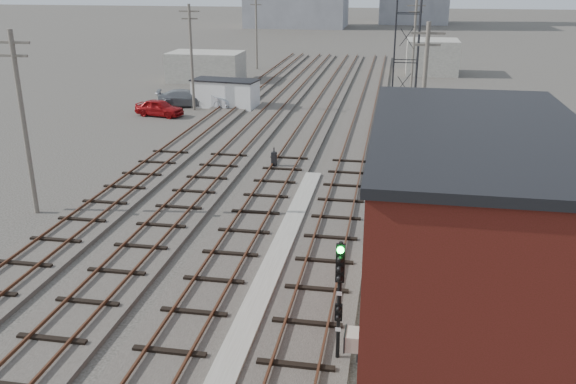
% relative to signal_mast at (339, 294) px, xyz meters
% --- Properties ---
extents(ground, '(320.00, 320.00, 0.00)m').
position_rel_signal_mast_xyz_m(ground, '(-3.70, 49.94, -2.41)').
color(ground, '#282621').
rests_on(ground, ground).
extents(track_right, '(3.20, 90.00, 0.39)m').
position_rel_signal_mast_xyz_m(track_right, '(-1.20, 28.94, -2.31)').
color(track_right, '#332D28').
rests_on(track_right, ground).
extents(track_mid_right, '(3.20, 90.00, 0.39)m').
position_rel_signal_mast_xyz_m(track_mid_right, '(-5.20, 28.94, -2.31)').
color(track_mid_right, '#332D28').
rests_on(track_mid_right, ground).
extents(track_mid_left, '(3.20, 90.00, 0.39)m').
position_rel_signal_mast_xyz_m(track_mid_left, '(-9.20, 28.94, -2.31)').
color(track_mid_left, '#332D28').
rests_on(track_mid_left, ground).
extents(track_left, '(3.20, 90.00, 0.39)m').
position_rel_signal_mast_xyz_m(track_left, '(-13.20, 28.94, -2.31)').
color(track_left, '#332D28').
rests_on(track_left, ground).
extents(platform_curb, '(0.90, 28.00, 0.26)m').
position_rel_signal_mast_xyz_m(platform_curb, '(-3.20, 3.94, -2.28)').
color(platform_curb, gray).
rests_on(platform_curb, ground).
extents(brick_building, '(6.54, 12.20, 7.22)m').
position_rel_signal_mast_xyz_m(brick_building, '(3.80, 1.94, 1.22)').
color(brick_building, gray).
rests_on(brick_building, ground).
extents(lattice_tower, '(1.60, 1.60, 15.00)m').
position_rel_signal_mast_xyz_m(lattice_tower, '(1.80, 24.94, 5.09)').
color(lattice_tower, black).
rests_on(lattice_tower, ground).
extents(utility_pole_left_a, '(1.80, 0.24, 9.00)m').
position_rel_signal_mast_xyz_m(utility_pole_left_a, '(-16.20, 9.94, 2.38)').
color(utility_pole_left_a, '#595147').
rests_on(utility_pole_left_a, ground).
extents(utility_pole_left_b, '(1.80, 0.24, 9.00)m').
position_rel_signal_mast_xyz_m(utility_pole_left_b, '(-16.20, 34.94, 2.38)').
color(utility_pole_left_b, '#595147').
rests_on(utility_pole_left_b, ground).
extents(utility_pole_left_c, '(1.80, 0.24, 9.00)m').
position_rel_signal_mast_xyz_m(utility_pole_left_c, '(-16.20, 59.94, 2.38)').
color(utility_pole_left_c, '#595147').
rests_on(utility_pole_left_c, ground).
extents(utility_pole_right_a, '(1.80, 0.24, 9.00)m').
position_rel_signal_mast_xyz_m(utility_pole_right_a, '(2.80, 17.94, 2.38)').
color(utility_pole_right_a, '#595147').
rests_on(utility_pole_right_a, ground).
extents(utility_pole_right_b, '(1.80, 0.24, 9.00)m').
position_rel_signal_mast_xyz_m(utility_pole_right_b, '(2.80, 47.94, 2.38)').
color(utility_pole_right_b, '#595147').
rests_on(utility_pole_right_b, ground).
extents(shed_left, '(8.00, 5.00, 3.20)m').
position_rel_signal_mast_xyz_m(shed_left, '(-19.70, 49.94, -0.81)').
color(shed_left, gray).
rests_on(shed_left, ground).
extents(shed_right, '(6.00, 6.00, 4.00)m').
position_rel_signal_mast_xyz_m(shed_right, '(5.30, 59.94, -0.41)').
color(shed_right, gray).
rests_on(shed_right, ground).
extents(signal_mast, '(0.40, 0.41, 4.09)m').
position_rel_signal_mast_xyz_m(signal_mast, '(0.00, 0.00, 0.00)').
color(signal_mast, gray).
rests_on(signal_mast, ground).
extents(switch_stand, '(0.33, 0.33, 1.26)m').
position_rel_signal_mast_xyz_m(switch_stand, '(-5.84, 19.24, -1.82)').
color(switch_stand, black).
rests_on(switch_stand, ground).
extents(site_trailer, '(6.21, 3.36, 2.49)m').
position_rel_signal_mast_xyz_m(site_trailer, '(-13.78, 36.65, -1.16)').
color(site_trailer, white).
rests_on(site_trailer, ground).
extents(car_red, '(4.41, 2.44, 1.42)m').
position_rel_signal_mast_xyz_m(car_red, '(-18.29, 32.07, -1.70)').
color(car_red, '#9A0E10').
rests_on(car_red, ground).
extents(car_silver, '(4.92, 3.29, 1.53)m').
position_rel_signal_mast_xyz_m(car_silver, '(-15.08, 36.57, -1.65)').
color(car_silver, '#B5B9BD').
rests_on(car_silver, ground).
extents(car_grey, '(5.51, 3.35, 1.49)m').
position_rel_signal_mast_xyz_m(car_grey, '(-17.46, 36.40, -1.67)').
color(car_grey, gray).
rests_on(car_grey, ground).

